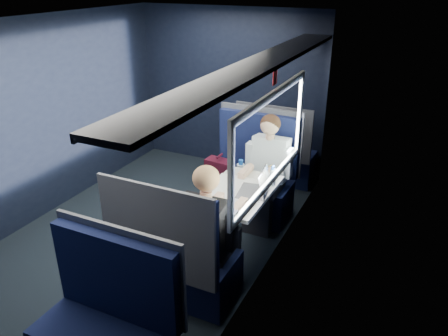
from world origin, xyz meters
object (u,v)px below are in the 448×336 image
at_px(seat_bay_near, 250,180).
at_px(woman, 210,227).
at_px(seat_bay_far, 176,260).
at_px(man, 267,167).
at_px(bottle_small, 273,177).
at_px(seat_row_front, 277,155).
at_px(seat_row_back, 108,332).
at_px(cup, 267,177).
at_px(laptop, 258,187).
at_px(table, 236,196).

xyz_separation_m(seat_bay_near, woman, (0.26, -1.58, 0.31)).
height_order(seat_bay_near, seat_bay_far, same).
relative_size(man, woman, 1.00).
relative_size(seat_bay_far, man, 0.95).
bearing_deg(seat_bay_near, woman, -80.49).
relative_size(man, bottle_small, 6.17).
xyz_separation_m(seat_row_front, seat_row_back, (0.00, -3.59, 0.00)).
bearing_deg(cup, seat_bay_far, -108.12).
distance_m(seat_bay_far, laptop, 1.05).
bearing_deg(seat_bay_far, man, 80.97).
bearing_deg(woman, laptop, 77.14).
bearing_deg(man, table, -95.52).
bearing_deg(table, man, 84.48).
distance_m(table, seat_row_back, 1.82).
bearing_deg(cup, man, 110.23).
bearing_deg(man, bottle_small, -63.63).
distance_m(seat_row_front, woman, 2.54).
bearing_deg(seat_row_front, table, -84.20).
height_order(bottle_small, cup, bottle_small).
bearing_deg(seat_row_front, seat_row_back, -90.00).
height_order(laptop, cup, laptop).
height_order(seat_row_front, bottle_small, seat_row_front).
relative_size(seat_bay_near, bottle_small, 5.88).
xyz_separation_m(man, laptop, (0.16, -0.69, 0.09)).
xyz_separation_m(table, seat_row_back, (-0.18, -1.80, -0.25)).
height_order(woman, bottle_small, woman).
distance_m(seat_row_front, bottle_small, 1.67).
relative_size(table, bottle_small, 4.67).
bearing_deg(woman, man, 90.00).
height_order(table, laptop, laptop).
distance_m(laptop, bottle_small, 0.25).
bearing_deg(seat_row_back, seat_row_front, 90.00).
distance_m(laptop, cup, 0.31).
height_order(table, seat_bay_far, seat_bay_far).
xyz_separation_m(seat_bay_near, laptop, (0.43, -0.86, 0.39)).
height_order(table, seat_bay_near, seat_bay_near).
xyz_separation_m(seat_row_front, woman, (0.25, -2.50, 0.32)).
bearing_deg(bottle_small, laptop, -103.72).
bearing_deg(seat_row_front, laptop, -77.02).
bearing_deg(cup, seat_bay_near, 126.31).
bearing_deg(bottle_small, seat_bay_far, -112.78).
relative_size(seat_row_front, seat_row_back, 1.00).
distance_m(table, bottle_small, 0.42).
distance_m(woman, cup, 1.04).
distance_m(seat_bay_far, woman, 0.43).
xyz_separation_m(seat_bay_near, man, (0.26, -0.17, 0.30)).
relative_size(seat_bay_far, cup, 15.24).
xyz_separation_m(woman, bottle_small, (0.22, 0.96, 0.11)).
xyz_separation_m(man, cup, (0.14, -0.38, 0.06)).
bearing_deg(laptop, seat_row_back, -102.90).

